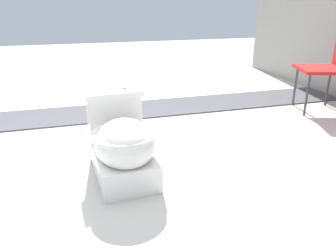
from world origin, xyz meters
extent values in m
plane|color=beige|center=(0.00, 0.00, 0.00)|extent=(14.00, 14.00, 0.00)
cube|color=#4C4C51|center=(-1.29, 0.50, 0.01)|extent=(0.56, 8.00, 0.01)
cube|color=white|center=(-0.02, 0.21, 0.09)|extent=(0.62, 0.38, 0.17)
ellipsoid|color=white|center=(0.08, 0.22, 0.26)|extent=(0.46, 0.39, 0.28)
cylinder|color=white|center=(0.08, 0.22, 0.32)|extent=(0.41, 0.41, 0.03)
cube|color=white|center=(-0.23, 0.20, 0.32)|extent=(0.20, 0.35, 0.30)
cube|color=white|center=(-0.23, 0.20, 0.49)|extent=(0.23, 0.38, 0.04)
cylinder|color=silver|center=(-0.24, 0.28, 0.51)|extent=(0.02, 0.02, 0.01)
cube|color=red|center=(-0.79, 2.29, 0.42)|extent=(0.55, 0.55, 0.03)
cylinder|color=#38383D|center=(-0.68, 2.08, 0.20)|extent=(0.02, 0.02, 0.40)
cylinder|color=#38383D|center=(-1.01, 2.18, 0.20)|extent=(0.02, 0.02, 0.40)
cylinder|color=#38383D|center=(-0.90, 2.51, 0.20)|extent=(0.02, 0.02, 0.40)
camera|label=1|loc=(1.84, -0.02, 1.05)|focal=35.00mm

